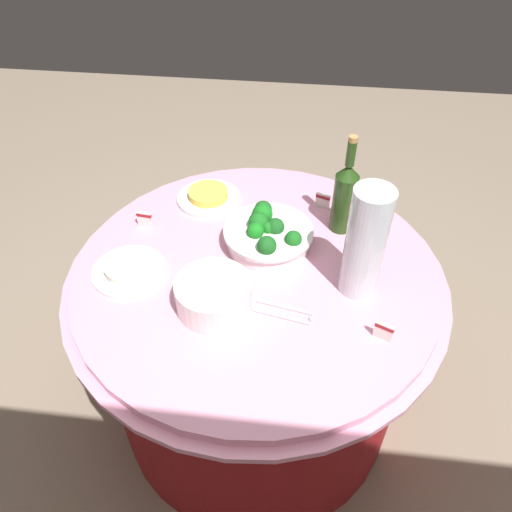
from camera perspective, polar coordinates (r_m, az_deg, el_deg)
ground_plane at (r=2.09m, az=-0.00°, el=-16.05°), size 6.00×6.00×0.00m
buffet_table at (r=1.78m, az=-0.00°, el=-9.81°), size 1.16×1.16×0.74m
broccoli_bowl at (r=1.56m, az=1.36°, el=2.52°), size 0.28×0.28×0.11m
plate_stack at (r=1.38m, az=-4.86°, el=-4.46°), size 0.21×0.21×0.09m
wine_bottle at (r=1.60m, az=10.10°, el=6.79°), size 0.07×0.07×0.34m
decorative_fruit_vase at (r=1.38m, az=12.26°, el=0.92°), size 0.11×0.11×0.34m
serving_tongs at (r=1.38m, az=3.37°, el=-6.45°), size 0.17×0.07×0.01m
food_plate_fried_egg at (r=1.77m, az=-5.45°, el=6.81°), size 0.22×0.22×0.04m
food_plate_rice at (r=1.53m, az=-14.32°, el=-1.44°), size 0.22×0.22×0.04m
label_placard_front at (r=1.73m, az=7.62°, el=6.32°), size 0.05×0.03×0.05m
label_placard_mid at (r=1.35m, az=14.36°, el=-8.26°), size 0.05×0.03×0.05m
label_placard_rear at (r=1.68m, az=-12.61°, el=4.18°), size 0.05×0.01×0.05m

